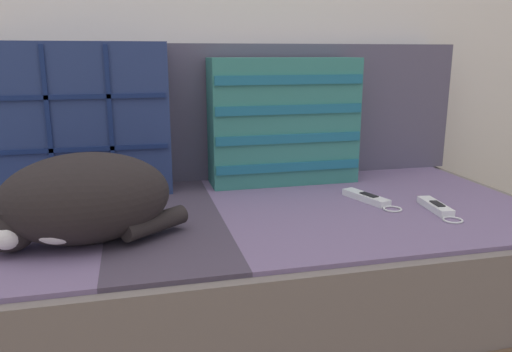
# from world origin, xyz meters

# --- Properties ---
(couch) EXTENTS (2.05, 0.88, 0.37)m
(couch) POSITION_xyz_m (0.00, 0.11, 0.18)
(couch) COLOR brown
(couch) RESTS_ON ground_plane
(sofa_backrest) EXTENTS (2.01, 0.14, 0.42)m
(sofa_backrest) POSITION_xyz_m (0.00, 0.48, 0.58)
(sofa_backrest) COLOR #514C60
(sofa_backrest) RESTS_ON couch
(throw_pillow_quilted) EXTENTS (0.47, 0.14, 0.42)m
(throw_pillow_quilted) POSITION_xyz_m (-0.20, 0.33, 0.59)
(throw_pillow_quilted) COLOR navy
(throw_pillow_quilted) RESTS_ON couch
(throw_pillow_striped) EXTENTS (0.45, 0.14, 0.38)m
(throw_pillow_striped) POSITION_xyz_m (0.39, 0.33, 0.56)
(throw_pillow_striped) COLOR #337A70
(throw_pillow_striped) RESTS_ON couch
(sleeping_cat) EXTENTS (0.42, 0.26, 0.19)m
(sleeping_cat) POSITION_xyz_m (-0.18, -0.07, 0.46)
(sleeping_cat) COLOR black
(sleeping_cat) RESTS_ON couch
(game_remote_near) EXTENTS (0.06, 0.19, 0.02)m
(game_remote_near) POSITION_xyz_m (0.68, -0.05, 0.38)
(game_remote_near) COLOR white
(game_remote_near) RESTS_ON couch
(game_remote_far) EXTENTS (0.10, 0.20, 0.02)m
(game_remote_far) POSITION_xyz_m (0.55, 0.07, 0.38)
(game_remote_far) COLOR white
(game_remote_far) RESTS_ON couch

